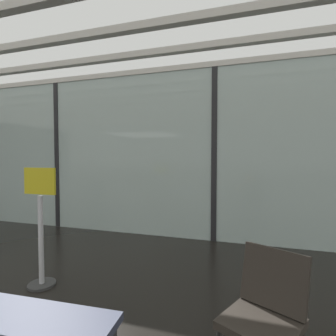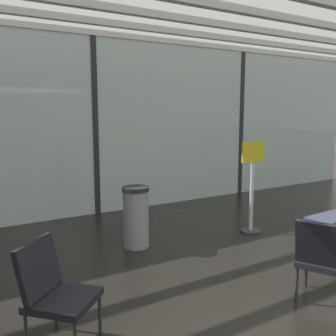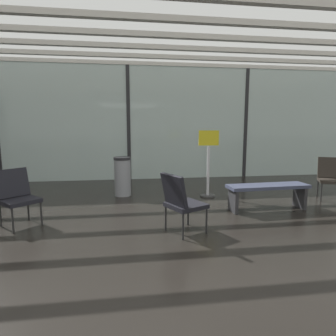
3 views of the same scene
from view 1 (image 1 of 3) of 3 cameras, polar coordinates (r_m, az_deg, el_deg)
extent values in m
cube|color=#A3B7B2|center=(6.28, -23.32, 2.59)|extent=(14.00, 0.08, 3.22)
cube|color=black|center=(6.28, -23.32, 2.59)|extent=(0.10, 0.12, 3.22)
cube|color=black|center=(4.83, 10.32, 2.87)|extent=(0.10, 0.12, 3.22)
cube|color=beige|center=(5.93, -29.04, 18.77)|extent=(13.72, 0.12, 0.10)
cube|color=beige|center=(6.51, -23.57, 17.34)|extent=(13.72, 0.12, 0.10)
ellipsoid|color=silver|center=(11.75, -0.69, 5.17)|extent=(10.04, 4.28, 4.28)
sphere|color=#9D9DA0|center=(13.86, -19.26, 4.61)|extent=(2.35, 2.35, 2.35)
sphere|color=black|center=(11.21, -17.55, 6.85)|extent=(0.28, 0.28, 0.28)
sphere|color=black|center=(10.73, -13.55, 7.10)|extent=(0.28, 0.28, 0.28)
sphere|color=black|center=(10.30, -9.20, 7.33)|extent=(0.28, 0.28, 0.28)
sphere|color=black|center=(9.94, -4.49, 7.54)|extent=(0.28, 0.28, 0.28)
sphere|color=black|center=(9.65, 0.54, 7.70)|extent=(0.28, 0.28, 0.28)
sphere|color=black|center=(9.44, 5.83, 7.81)|extent=(0.28, 0.28, 0.28)
cube|color=#28231E|center=(2.19, 20.06, -29.88)|extent=(0.64, 0.64, 0.06)
cube|color=#28231E|center=(2.24, 22.52, -21.78)|extent=(0.49, 0.34, 0.44)
cylinder|color=black|center=(2.54, 17.14, -30.62)|extent=(0.03, 0.03, 0.37)
cube|color=#33384C|center=(2.35, -31.34, -26.55)|extent=(1.52, 0.48, 0.06)
cylinder|color=#333333|center=(3.75, -26.34, -22.24)|extent=(0.32, 0.32, 0.03)
cylinder|color=#B2B2B7|center=(3.56, -26.50, -14.38)|extent=(0.06, 0.06, 1.10)
cube|color=gold|center=(3.43, -26.73, -2.61)|extent=(0.44, 0.03, 0.32)
camera|label=2|loc=(6.68, -88.50, 2.90)|focal=39.98mm
camera|label=3|loc=(5.23, -112.33, -1.47)|focal=29.72mm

